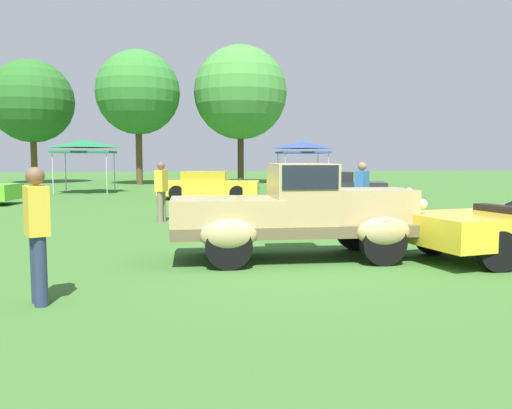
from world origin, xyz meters
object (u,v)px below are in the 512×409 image
show_car_charcoal (332,186)px  spectator_near_truck (37,231)px  canopy_tent_left_field (84,146)px  spectator_between_cars (362,192)px  spectator_by_row (161,190)px  feature_pickup_truck (297,211)px  canopy_tent_center_field (302,147)px  show_car_yellow (208,186)px

show_car_charcoal → spectator_near_truck: (-7.72, -14.66, 0.31)m
show_car_charcoal → spectator_near_truck: spectator_near_truck is taller
canopy_tent_left_field → spectator_near_truck: bearing=-80.1°
spectator_near_truck → spectator_between_cars: 8.84m
spectator_by_row → spectator_near_truck: bearing=-96.9°
feature_pickup_truck → canopy_tent_center_field: (4.24, 19.39, 1.55)m
canopy_tent_center_field → spectator_between_cars: bearing=-96.5°
feature_pickup_truck → spectator_between_cars: (2.48, 3.86, 0.05)m
spectator_between_cars → canopy_tent_left_field: (-9.81, 14.53, 1.51)m
spectator_by_row → canopy_tent_left_field: bearing=110.0°
show_car_charcoal → spectator_near_truck: bearing=-117.8°
feature_pickup_truck → show_car_charcoal: 12.86m
canopy_tent_left_field → canopy_tent_center_field: (11.57, 1.00, -0.00)m
show_car_yellow → spectator_between_cars: size_ratio=2.68×
show_car_yellow → canopy_tent_center_field: 8.19m
show_car_yellow → spectator_near_truck: bearing=-99.0°
spectator_near_truck → spectator_between_cars: size_ratio=1.00×
spectator_near_truck → spectator_between_cars: (6.19, 6.30, 0.00)m
show_car_charcoal → spectator_by_row: bearing=-136.0°
spectator_between_cars → canopy_tent_center_field: 15.70m
feature_pickup_truck → spectator_near_truck: size_ratio=2.63×
feature_pickup_truck → spectator_by_row: size_ratio=2.63×
show_car_charcoal → spectator_near_truck: size_ratio=2.69×
show_car_charcoal → canopy_tent_center_field: (0.23, 7.17, 1.82)m
feature_pickup_truck → show_car_charcoal: bearing=71.8°
canopy_tent_left_field → spectator_between_cars: bearing=-56.0°
spectator_by_row → canopy_tent_center_field: bearing=63.0°
show_car_yellow → spectator_between_cars: spectator_between_cars is taller
canopy_tent_left_field → canopy_tent_center_field: 11.62m
spectator_between_cars → canopy_tent_center_field: canopy_tent_center_field is taller
feature_pickup_truck → spectator_by_row: bearing=115.4°
show_car_yellow → show_car_charcoal: 5.35m
spectator_near_truck → canopy_tent_left_field: canopy_tent_left_field is taller
feature_pickup_truck → canopy_tent_left_field: bearing=111.7°
feature_pickup_truck → spectator_near_truck: feature_pickup_truck is taller
spectator_by_row → canopy_tent_center_field: 15.42m
show_car_yellow → spectator_between_cars: bearing=-69.2°
feature_pickup_truck → show_car_charcoal: (4.01, 12.21, -0.27)m
show_car_charcoal → canopy_tent_left_field: bearing=151.4°
spectator_between_cars → show_car_yellow: bearing=110.8°
show_car_charcoal → spectator_between_cars: (-1.53, -8.35, 0.31)m
canopy_tent_center_field → show_car_yellow: bearing=-132.7°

